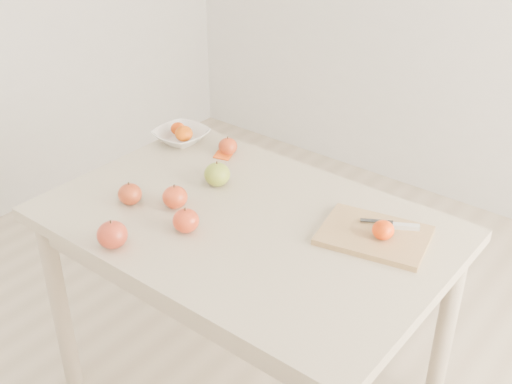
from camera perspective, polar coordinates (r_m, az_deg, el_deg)
The scene contains 15 objects.
table at distance 1.97m, azimuth -0.91°, elevation -4.82°, with size 1.20×0.80×0.75m.
cutting_board at distance 1.85m, azimuth 10.46°, elevation -3.82°, with size 0.30×0.22×0.02m, color tan.
board_tangerine at distance 1.82m, azimuth 11.24°, elevation -3.33°, with size 0.06×0.06×0.05m, color #E03B07.
fruit_bowl at distance 2.38m, azimuth -6.67°, elevation 4.97°, with size 0.19×0.19×0.05m, color white.
bowl_tangerine_near at distance 2.39m, azimuth -6.96°, elevation 5.62°, with size 0.05×0.05×0.05m, color #E04307.
bowl_tangerine_far at distance 2.34m, azimuth -6.43°, elevation 5.19°, with size 0.07×0.07×0.06m, color #DE5407.
orange_peel_a at distance 2.27m, azimuth -2.94°, elevation 3.18°, with size 0.06×0.04×0.00m, color #E74F10.
orange_peel_b at distance 2.18m, azimuth -3.64°, elevation 2.03°, with size 0.04×0.04×0.00m, color #C85D0E.
paring_knife at distance 1.88m, azimuth 12.79°, elevation -2.94°, with size 0.16×0.08×0.01m.
apple_green at distance 2.07m, azimuth -3.47°, elevation 1.59°, with size 0.09×0.09×0.08m, color olive.
apple_red_d at distance 2.01m, azimuth -11.15°, elevation -0.19°, with size 0.07×0.07×0.07m, color maroon.
apple_red_c at distance 1.82m, azimuth -12.65°, elevation -3.72°, with size 0.09×0.09×0.08m, color maroon.
apple_red_b at distance 1.97m, azimuth -7.22°, elevation -0.45°, with size 0.08×0.08×0.07m, color #9A110F.
apple_red_a at distance 2.27m, azimuth -2.52°, elevation 4.08°, with size 0.07×0.07×0.06m, color maroon.
apple_red_e at distance 1.85m, azimuth -6.25°, elevation -2.55°, with size 0.08×0.08×0.07m, color #9D1304.
Camera 1 is at (1.02, -1.24, 1.78)m, focal length 45.00 mm.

